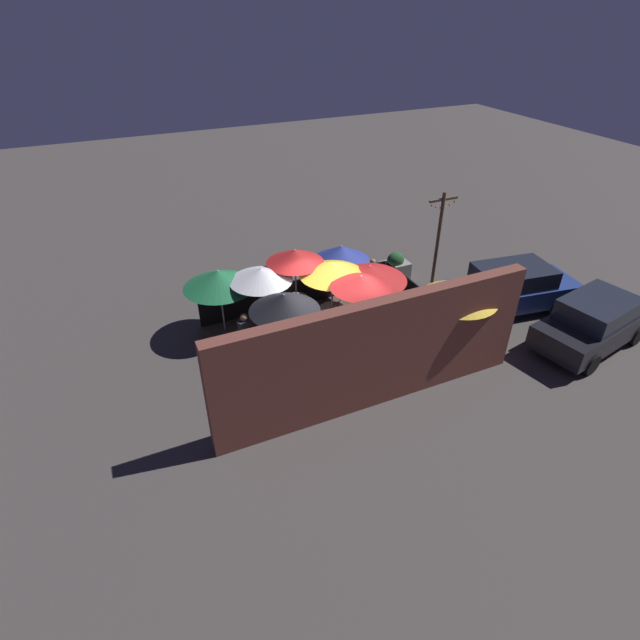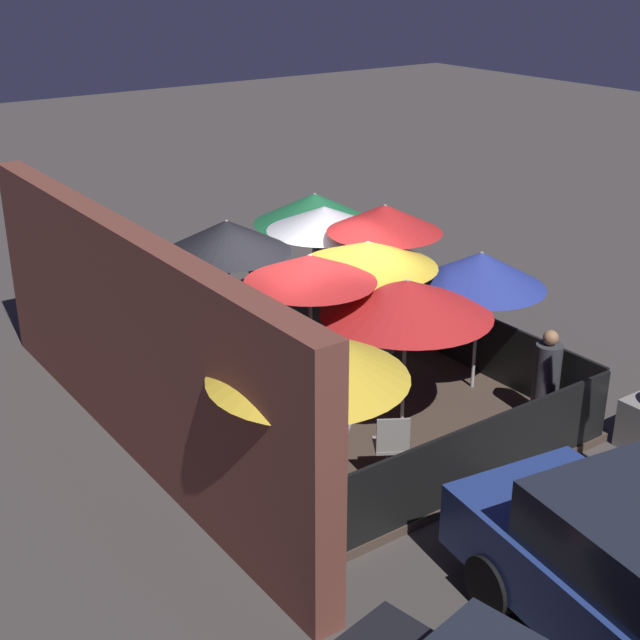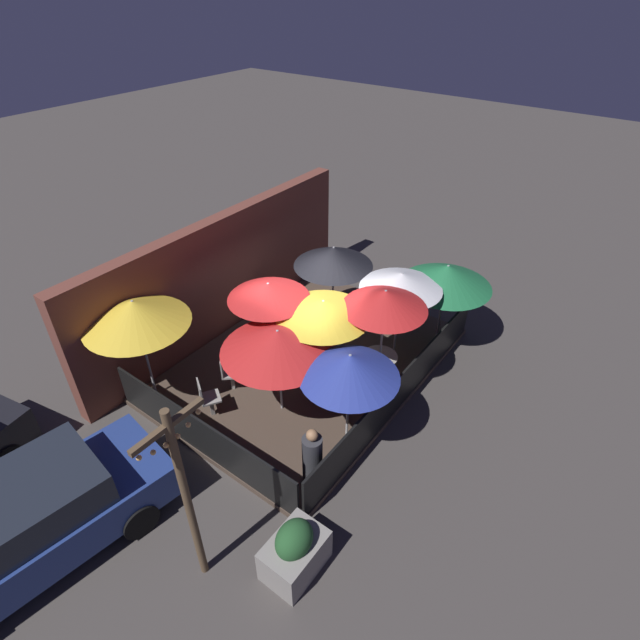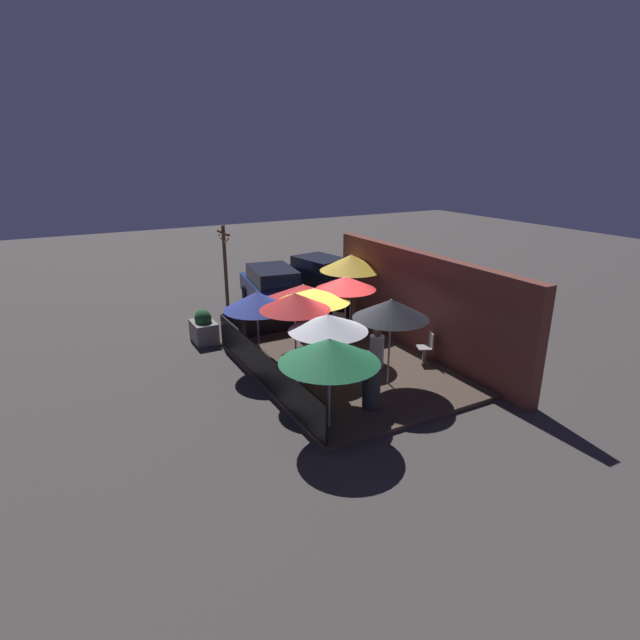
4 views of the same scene
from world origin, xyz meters
TOP-DOWN VIEW (x-y plane):
  - ground_plane at (0.00, 0.00)m, footprint 60.00×60.00m
  - patio_deck at (0.00, 0.00)m, footprint 6.92×4.99m
  - building_wall at (0.00, 2.72)m, footprint 8.52×0.36m
  - fence_front at (0.00, -2.45)m, footprint 6.72×0.05m
  - fence_side_left at (-3.41, 0.00)m, footprint 0.05×4.79m
  - patio_umbrella_0 at (-0.44, -0.71)m, footprint 1.99×1.99m
  - patio_umbrella_1 at (0.37, -1.67)m, footprint 1.79×1.79m
  - patio_umbrella_2 at (-1.58, -0.46)m, footprint 2.29×2.29m
  - patio_umbrella_3 at (-0.74, 0.49)m, footprint 1.76×1.76m
  - patio_umbrella_4 at (-1.38, -2.00)m, footprint 1.89×1.89m
  - patio_umbrella_5 at (1.57, -1.41)m, footprint 1.89×1.89m
  - patio_umbrella_6 at (1.53, 0.43)m, footprint 1.94×1.94m
  - patio_umbrella_7 at (2.70, -2.01)m, footprint 2.18×2.18m
  - patio_umbrella_8 at (-2.93, 2.05)m, footprint 2.13×2.13m
  - dining_table_0 at (-0.44, -0.71)m, footprint 0.77×0.77m
  - dining_table_1 at (0.37, -1.67)m, footprint 0.78×0.78m
  - patio_chair_0 at (-2.64, 0.64)m, footprint 0.55×0.55m
  - patio_chair_1 at (0.95, 2.21)m, footprint 0.53×0.53m
  - patio_chair_2 at (-1.80, 0.86)m, footprint 0.56×0.56m
  - patron_0 at (-2.65, -2.10)m, footprint 0.39×0.39m
  - patron_1 at (0.52, 0.77)m, footprint 0.40×0.40m
  - patron_2 at (2.38, -0.68)m, footprint 0.54×0.54m
  - planter_box at (-4.06, -2.84)m, footprint 1.02×0.72m
  - light_post at (-4.96, -1.69)m, footprint 1.10×0.12m
  - parked_car_0 at (-6.37, 0.63)m, footprint 4.62×2.31m
  - parked_car_1 at (-7.22, 3.23)m, footprint 4.25×2.42m

SIDE VIEW (x-z plane):
  - ground_plane at x=0.00m, z-range 0.00..0.00m
  - patio_deck at x=0.00m, z-range 0.00..0.12m
  - planter_box at x=-4.06m, z-range -0.07..1.02m
  - fence_front at x=0.00m, z-range 0.12..1.07m
  - fence_side_left at x=-3.41m, z-range 0.12..1.07m
  - patio_chair_2 at x=-1.80m, z-range 0.16..1.07m
  - patio_chair_1 at x=0.95m, z-range 0.16..1.07m
  - patio_chair_0 at x=-2.64m, z-range 0.16..1.09m
  - patron_1 at x=0.52m, z-range 0.05..1.22m
  - patron_2 at x=2.38m, z-range 0.04..1.30m
  - dining_table_0 at x=-0.44m, z-range 0.33..1.06m
  - dining_table_1 at x=0.37m, z-range 0.33..1.08m
  - patron_0 at x=-2.65m, z-range 0.05..1.38m
  - parked_car_1 at x=-7.22m, z-range 0.03..1.65m
  - parked_car_0 at x=-6.37m, z-range 0.04..1.66m
  - building_wall at x=0.00m, z-range 0.00..3.10m
  - patio_umbrella_7 at x=2.70m, z-range 0.89..2.98m
  - patio_umbrella_2 at x=-1.58m, z-range 0.92..2.99m
  - patio_umbrella_4 at x=-1.38m, z-range 0.91..3.02m
  - light_post at x=-4.96m, z-range 0.22..3.82m
  - patio_umbrella_5 at x=1.57m, z-range 1.02..3.22m
  - patio_umbrella_6 at x=1.53m, z-range 1.02..3.31m
  - patio_umbrella_0 at x=-0.44m, z-range 1.06..3.31m
  - patio_umbrella_3 at x=-0.74m, z-range 1.12..3.50m
  - patio_umbrella_8 at x=-2.93m, z-range 1.09..3.57m
  - patio_umbrella_1 at x=0.37m, z-range 1.13..3.58m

